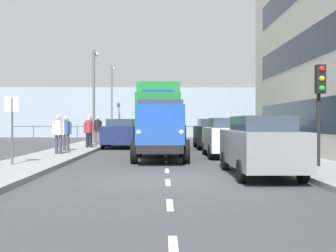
# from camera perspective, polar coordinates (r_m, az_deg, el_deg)

# --- Properties ---
(ground_plane) EXTENTS (80.00, 80.00, 0.00)m
(ground_plane) POSITION_cam_1_polar(r_m,az_deg,el_deg) (19.29, -0.33, -4.04)
(ground_plane) COLOR #38383D
(sidewalk_left) EXTENTS (2.39, 37.97, 0.15)m
(sidewalk_left) POSITION_cam_1_polar(r_m,az_deg,el_deg) (19.90, 13.65, -3.70)
(sidewalk_left) COLOR gray
(sidewalk_left) RESTS_ON ground_plane
(sidewalk_right) EXTENTS (2.39, 37.97, 0.15)m
(sidewalk_right) POSITION_cam_1_polar(r_m,az_deg,el_deg) (19.84, -14.37, -3.71)
(sidewalk_right) COLOR gray
(sidewalk_right) RESTS_ON ground_plane
(road_centreline_markings) EXTENTS (0.12, 32.65, 0.01)m
(road_centreline_markings) POSITION_cam_1_polar(r_m,az_deg,el_deg) (18.18, -0.31, -4.31)
(road_centreline_markings) COLOR silver
(road_centreline_markings) RESTS_ON ground_plane
(sea_horizon) EXTENTS (80.00, 0.80, 5.00)m
(sea_horizon) POSITION_cam_1_polar(r_m,az_deg,el_deg) (41.22, -0.54, 1.91)
(sea_horizon) COLOR #8C9EAD
(sea_horizon) RESTS_ON ground_plane
(seawall_railing) EXTENTS (28.08, 0.08, 1.20)m
(seawall_railing) POSITION_cam_1_polar(r_m,az_deg,el_deg) (37.61, -0.53, -0.38)
(seawall_railing) COLOR #4C5156
(seawall_railing) RESTS_ON ground_plane
(truck_vintage_blue) EXTENTS (2.17, 5.64, 2.43)m
(truck_vintage_blue) POSITION_cam_1_polar(r_m,az_deg,el_deg) (16.47, -1.06, -0.73)
(truck_vintage_blue) COLOR black
(truck_vintage_blue) RESTS_ON ground_plane
(lorry_cargo_green) EXTENTS (2.58, 8.20, 3.87)m
(lorry_cargo_green) POSITION_cam_1_polar(r_m,az_deg,el_deg) (25.24, -1.31, 1.77)
(lorry_cargo_green) COLOR #1E7033
(lorry_cargo_green) RESTS_ON ground_plane
(car_grey_kerbside_near) EXTENTS (1.75, 4.46, 1.72)m
(car_grey_kerbside_near) POSITION_cam_1_polar(r_m,az_deg,el_deg) (12.06, 12.64, -2.58)
(car_grey_kerbside_near) COLOR slate
(car_grey_kerbside_near) RESTS_ON ground_plane
(car_white_kerbside_1) EXTENTS (1.81, 3.99, 1.72)m
(car_white_kerbside_1) POSITION_cam_1_polar(r_m,az_deg,el_deg) (18.24, 8.06, -1.50)
(car_white_kerbside_1) COLOR white
(car_white_kerbside_1) RESTS_ON ground_plane
(car_black_kerbside_2) EXTENTS (1.82, 4.21, 1.72)m
(car_black_kerbside_2) POSITION_cam_1_polar(r_m,az_deg,el_deg) (23.84, 5.99, -1.00)
(car_black_kerbside_2) COLOR black
(car_black_kerbside_2) RESTS_ON ground_plane
(car_navy_oppositeside_0) EXTENTS (1.93, 4.33, 1.72)m
(car_navy_oppositeside_0) POSITION_cam_1_polar(r_m,az_deg,el_deg) (24.61, -6.61, -0.95)
(car_navy_oppositeside_0) COLOR navy
(car_navy_oppositeside_0) RESTS_ON ground_plane
(pedestrian_by_lamp) EXTENTS (0.53, 0.34, 1.71)m
(pedestrian_by_lamp) POSITION_cam_1_polar(r_m,az_deg,el_deg) (18.60, -15.02, -0.66)
(pedestrian_by_lamp) COLOR #383342
(pedestrian_by_lamp) RESTS_ON sidewalk_right
(pedestrian_couple_b) EXTENTS (0.53, 0.34, 1.67)m
(pedestrian_couple_b) POSITION_cam_1_polar(r_m,az_deg,el_deg) (20.40, -14.01, -0.63)
(pedestrian_couple_b) COLOR #383342
(pedestrian_couple_b) RESTS_ON sidewalk_right
(pedestrian_couple_a) EXTENTS (0.53, 0.34, 1.64)m
(pedestrian_couple_a) POSITION_cam_1_polar(r_m,az_deg,el_deg) (22.80, -11.00, -0.54)
(pedestrian_couple_a) COLOR black
(pedestrian_couple_a) RESTS_ON sidewalk_right
(pedestrian_with_bag) EXTENTS (0.53, 0.34, 1.83)m
(pedestrian_with_bag) POSITION_cam_1_polar(r_m,az_deg,el_deg) (24.44, -10.88, -0.18)
(pedestrian_with_bag) COLOR black
(pedestrian_with_bag) RESTS_ON sidewalk_right
(pedestrian_in_dark_coat) EXTENTS (0.53, 0.34, 1.75)m
(pedestrian_in_dark_coat) POSITION_cam_1_polar(r_m,az_deg,el_deg) (26.09, -9.77, -0.23)
(pedestrian_in_dark_coat) COLOR #4C473D
(pedestrian_in_dark_coat) RESTS_ON sidewalk_right
(traffic_light_near) EXTENTS (0.28, 0.41, 3.20)m
(traffic_light_near) POSITION_cam_1_polar(r_m,az_deg,el_deg) (13.77, 20.40, 4.36)
(traffic_light_near) COLOR black
(traffic_light_near) RESTS_ON sidewalk_left
(lamp_post_promenade) EXTENTS (0.32, 1.14, 6.08)m
(lamp_post_promenade) POSITION_cam_1_polar(r_m,az_deg,el_deg) (27.22, -10.25, 5.31)
(lamp_post_promenade) COLOR #59595B
(lamp_post_promenade) RESTS_ON sidewalk_right
(lamp_post_far) EXTENTS (0.32, 1.14, 6.47)m
(lamp_post_far) POSITION_cam_1_polar(r_m,az_deg,el_deg) (37.73, -7.82, 4.31)
(lamp_post_far) COLOR #59595B
(lamp_post_far) RESTS_ON sidewalk_right
(street_sign) EXTENTS (0.50, 0.07, 2.25)m
(street_sign) POSITION_cam_1_polar(r_m,az_deg,el_deg) (14.40, -20.90, 1.05)
(street_sign) COLOR #4C4C4C
(street_sign) RESTS_ON sidewalk_right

